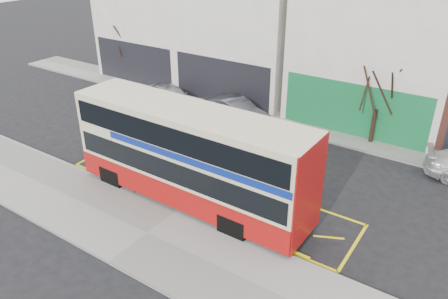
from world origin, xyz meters
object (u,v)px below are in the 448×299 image
Objects in this scene: double_decker_bus at (191,156)px; street_tree_right at (381,78)px; car_grey at (236,111)px; street_tree_left at (125,31)px; bus_stop_post at (133,160)px; car_silver at (172,97)px.

double_decker_bus is 11.31m from street_tree_right.
street_tree_left is at bearing 90.64° from car_grey.
car_grey is at bearing 101.17° from bus_stop_post.
street_tree_right is at bearing 65.34° from double_decker_bus.
street_tree_left is (-14.81, 11.05, 1.48)m from double_decker_bus.
bus_stop_post reaches higher than car_silver.
car_grey is at bearing -168.58° from street_tree_right.
car_silver is at bearing 134.95° from double_decker_bus.
street_tree_right is (7.20, 11.16, 2.05)m from bus_stop_post.
double_decker_bus is at bearing -115.23° from street_tree_right.
street_tree_left is at bearing 143.84° from double_decker_bus.
car_silver is 7.95m from street_tree_left.
car_silver is at bearing -171.45° from street_tree_right.
street_tree_left reaches higher than double_decker_bus.
street_tree_right is (4.77, 10.13, 1.55)m from double_decker_bus.
street_tree_right is at bearing -65.72° from car_grey.
bus_stop_post is at bearing -44.28° from street_tree_left.
bus_stop_post is 0.48× the size of street_tree_right.
double_decker_bus reaches higher than bus_stop_post.
street_tree_left is at bearing 177.30° from street_tree_right.
double_decker_bus is 2.68m from bus_stop_post.
bus_stop_post is (-2.42, -1.03, -0.49)m from double_decker_bus.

